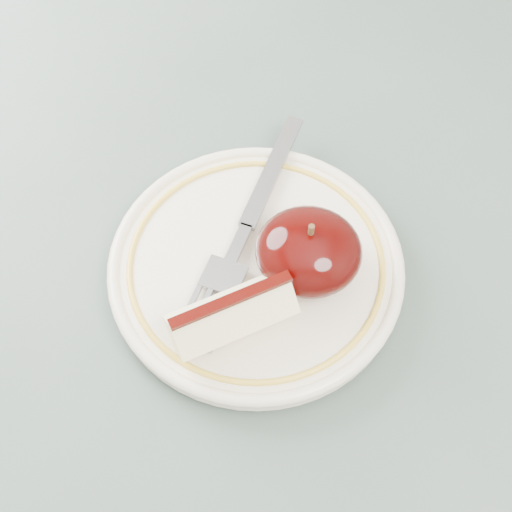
# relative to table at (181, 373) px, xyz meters

# --- Properties ---
(table) EXTENTS (0.90, 0.90, 0.75)m
(table) POSITION_rel_table_xyz_m (0.00, 0.00, 0.00)
(table) COLOR brown
(table) RESTS_ON ground
(plate) EXTENTS (0.20, 0.20, 0.02)m
(plate) POSITION_rel_table_xyz_m (0.05, 0.04, 0.10)
(plate) COLOR beige
(plate) RESTS_ON table
(apple_half) EXTENTS (0.07, 0.07, 0.05)m
(apple_half) POSITION_rel_table_xyz_m (0.09, 0.04, 0.13)
(apple_half) COLOR black
(apple_half) RESTS_ON plate
(apple_wedge) EXTENTS (0.09, 0.07, 0.04)m
(apple_wedge) POSITION_rel_table_xyz_m (0.04, -0.00, 0.12)
(apple_wedge) COLOR #FBEFB8
(apple_wedge) RESTS_ON plate
(fork) EXTENTS (0.07, 0.20, 0.00)m
(fork) POSITION_rel_table_xyz_m (0.04, 0.07, 0.11)
(fork) COLOR gray
(fork) RESTS_ON plate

